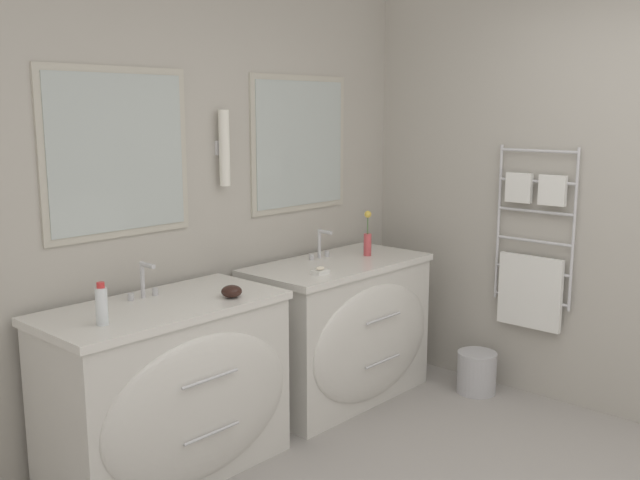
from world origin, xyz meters
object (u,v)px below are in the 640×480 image
object	(u,v)px
vanity_left	(170,390)
amenity_bowl	(232,291)
vanity_right	(343,331)
flower_vase	(368,238)
waste_bin	(477,371)
toiletry_bottle	(102,305)

from	to	relation	value
vanity_left	amenity_bowl	bearing A→B (deg)	-22.96
vanity_right	flower_vase	size ratio (longest dim) A/B	4.14
vanity_left	amenity_bowl	world-z (taller)	amenity_bowl
amenity_bowl	waste_bin	size ratio (longest dim) A/B	0.39
vanity_left	waste_bin	world-z (taller)	vanity_left
amenity_bowl	flower_vase	size ratio (longest dim) A/B	0.36
vanity_left	waste_bin	distance (m)	2.03
vanity_right	amenity_bowl	bearing A→B (deg)	-172.78
vanity_left	waste_bin	bearing A→B (deg)	-16.66
toiletry_bottle	waste_bin	distance (m)	2.49
toiletry_bottle	flower_vase	world-z (taller)	flower_vase
vanity_left	flower_vase	xyz separation A→B (m)	(1.55, 0.02, 0.54)
vanity_right	toiletry_bottle	world-z (taller)	toiletry_bottle
vanity_left	vanity_right	distance (m)	1.28
vanity_left	toiletry_bottle	size ratio (longest dim) A/B	6.32
vanity_right	toiletry_bottle	size ratio (longest dim) A/B	6.32
vanity_right	amenity_bowl	distance (m)	1.10
amenity_bowl	waste_bin	bearing A→B (deg)	-15.47
flower_vase	waste_bin	world-z (taller)	flower_vase
vanity_right	waste_bin	world-z (taller)	vanity_right
waste_bin	amenity_bowl	bearing A→B (deg)	164.53
flower_vase	vanity_left	bearing A→B (deg)	-179.20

